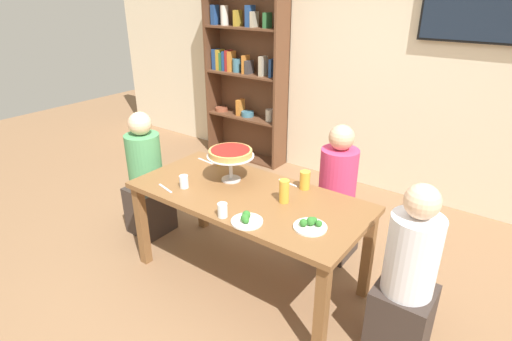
% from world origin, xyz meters
% --- Properties ---
extents(ground_plane, '(12.00, 12.00, 0.00)m').
position_xyz_m(ground_plane, '(0.00, 0.00, 0.00)').
color(ground_plane, '#846042').
extents(rear_partition, '(8.00, 0.12, 2.80)m').
position_xyz_m(rear_partition, '(0.00, 2.20, 1.40)').
color(rear_partition, beige).
rests_on(rear_partition, ground_plane).
extents(dining_table, '(1.74, 0.82, 0.74)m').
position_xyz_m(dining_table, '(0.00, 0.00, 0.65)').
color(dining_table, brown).
rests_on(dining_table, ground_plane).
extents(bookshelf, '(1.10, 0.30, 2.21)m').
position_xyz_m(bookshelf, '(-1.57, 2.02, 1.14)').
color(bookshelf, brown).
rests_on(bookshelf, ground_plane).
extents(television, '(0.92, 0.05, 0.55)m').
position_xyz_m(television, '(0.89, 2.11, 1.92)').
color(television, black).
extents(diner_head_east, '(0.34, 0.34, 1.15)m').
position_xyz_m(diner_head_east, '(1.17, 0.02, 0.49)').
color(diner_head_east, '#382D28').
rests_on(diner_head_east, ground_plane).
extents(diner_far_right, '(0.34, 0.34, 1.15)m').
position_xyz_m(diner_far_right, '(0.37, 0.70, 0.49)').
color(diner_far_right, '#382D28').
rests_on(diner_far_right, ground_plane).
extents(diner_head_west, '(0.34, 0.34, 1.15)m').
position_xyz_m(diner_head_west, '(-1.16, 0.01, 0.49)').
color(diner_head_west, '#382D28').
rests_on(diner_head_west, ground_plane).
extents(deep_dish_pizza_stand, '(0.36, 0.36, 0.25)m').
position_xyz_m(deep_dish_pizza_stand, '(-0.25, 0.11, 0.95)').
color(deep_dish_pizza_stand, silver).
rests_on(deep_dish_pizza_stand, dining_table).
extents(salad_plate_near_diner, '(0.21, 0.21, 0.07)m').
position_xyz_m(salad_plate_near_diner, '(0.59, -0.13, 0.76)').
color(salad_plate_near_diner, white).
rests_on(salad_plate_near_diner, dining_table).
extents(salad_plate_far_diner, '(0.20, 0.20, 0.07)m').
position_xyz_m(salad_plate_far_diner, '(0.23, -0.32, 0.76)').
color(salad_plate_far_diner, white).
rests_on(salad_plate_far_diner, dining_table).
extents(beer_glass_amber_tall, '(0.08, 0.08, 0.14)m').
position_xyz_m(beer_glass_amber_tall, '(0.28, 0.32, 0.81)').
color(beer_glass_amber_tall, gold).
rests_on(beer_glass_amber_tall, dining_table).
extents(beer_glass_amber_short, '(0.07, 0.07, 0.17)m').
position_xyz_m(beer_glass_amber_short, '(0.27, 0.05, 0.82)').
color(beer_glass_amber_short, gold).
rests_on(beer_glass_amber_short, dining_table).
extents(beer_glass_amber_spare, '(0.08, 0.08, 0.14)m').
position_xyz_m(beer_glass_amber_spare, '(-0.52, 0.30, 0.81)').
color(beer_glass_amber_spare, gold).
rests_on(beer_glass_amber_spare, dining_table).
extents(water_glass_clear_near, '(0.07, 0.07, 0.10)m').
position_xyz_m(water_glass_clear_near, '(-0.45, -0.20, 0.79)').
color(water_glass_clear_near, white).
rests_on(water_glass_clear_near, dining_table).
extents(water_glass_clear_far, '(0.06, 0.06, 0.10)m').
position_xyz_m(water_glass_clear_far, '(0.06, -0.35, 0.79)').
color(water_glass_clear_far, white).
rests_on(water_glass_clear_far, dining_table).
extents(cutlery_fork_near, '(0.18, 0.04, 0.00)m').
position_xyz_m(cutlery_fork_near, '(-0.66, 0.26, 0.74)').
color(cutlery_fork_near, silver).
rests_on(cutlery_fork_near, dining_table).
extents(cutlery_knife_near, '(0.18, 0.04, 0.00)m').
position_xyz_m(cutlery_knife_near, '(0.14, 0.32, 0.74)').
color(cutlery_knife_near, silver).
rests_on(cutlery_knife_near, dining_table).
extents(cutlery_fork_far, '(0.18, 0.06, 0.00)m').
position_xyz_m(cutlery_fork_far, '(-0.55, -0.29, 0.74)').
color(cutlery_fork_far, silver).
rests_on(cutlery_fork_far, dining_table).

